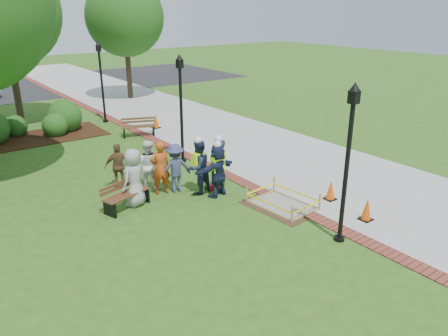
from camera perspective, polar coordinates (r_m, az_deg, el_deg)
ground at (r=13.43m, az=1.37°, el=-5.89°), size 100.00×100.00×0.00m
sidewalk at (r=23.85m, az=-4.04°, el=5.95°), size 6.00×60.00×0.02m
brick_edging at (r=22.32m, az=-11.07°, el=4.61°), size 0.50×60.00×0.03m
mulch_bed at (r=22.69m, az=-24.17°, el=3.45°), size 7.00×3.00×0.05m
parking_lot at (r=37.67m, az=-25.26°, el=9.42°), size 36.00×12.00×0.01m
wet_concrete_pad at (r=13.88m, az=7.63°, el=-4.09°), size 1.88×2.43×0.55m
bench_near at (r=13.94m, az=-12.58°, el=-4.13°), size 1.66×0.95×0.85m
bench_far at (r=21.60m, az=-11.07°, el=4.81°), size 1.69×1.08×0.87m
cone_front at (r=13.50m, az=18.14°, el=-5.19°), size 0.36×0.36×0.72m
cone_back at (r=14.57m, az=13.76°, el=-2.84°), size 0.36×0.36×0.70m
cone_far at (r=22.88m, az=-8.91°, el=6.09°), size 0.40×0.40×0.79m
toolbox at (r=15.04m, az=-1.45°, el=-2.48°), size 0.42×0.26×0.20m
lamp_near at (r=11.38m, az=15.91°, el=1.87°), size 0.28×0.28×4.26m
lamp_mid at (r=17.22m, az=-5.65°, el=8.70°), size 0.28×0.28×4.26m
lamp_far at (r=24.32m, az=-15.75°, el=11.48°), size 0.28×0.28×4.26m
tree_back at (r=25.27m, az=-26.87°, el=17.75°), size 5.51×5.51×8.45m
tree_right at (r=30.53m, az=-12.84°, el=18.65°), size 5.04×5.04×7.79m
shrub_c at (r=22.85m, az=-21.04°, el=3.95°), size 1.21×1.21×1.21m
shrub_d at (r=23.62m, az=-19.91°, el=4.60°), size 1.70×1.70×1.70m
shrub_e at (r=23.63m, az=-25.41°, el=3.83°), size 1.09×1.09×1.09m
casual_person_a at (r=13.88m, az=-11.67°, el=-1.25°), size 0.70×0.60×1.85m
casual_person_b at (r=14.59m, az=-8.32°, el=0.01°), size 0.65×0.49×1.83m
casual_person_c at (r=15.08m, az=-9.86°, el=0.40°), size 0.62×0.65×1.73m
casual_person_d at (r=15.32m, az=-13.57°, el=0.22°), size 0.60×0.51×1.62m
casual_person_e at (r=14.74m, az=-6.39°, el=-0.00°), size 0.59×0.44×1.68m
hivis_worker_a at (r=14.26m, az=-0.85°, el=-0.12°), size 0.61×0.44×1.91m
hivis_worker_b at (r=14.49m, az=-0.71°, el=0.42°), size 0.71×0.66×2.02m
hivis_worker_c at (r=14.48m, az=-3.35°, el=0.31°), size 0.66×0.50×1.98m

